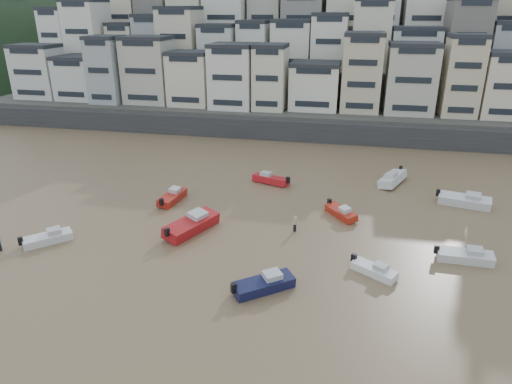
% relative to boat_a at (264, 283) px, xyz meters
% --- Properties ---
extents(sea_strip, '(340.00, 340.00, 0.00)m').
position_rel_boat_a_xyz_m(sea_strip, '(-122.65, 126.33, -0.77)').
color(sea_strip, '#3F535A').
rests_on(sea_strip, ground).
extents(harbor_wall, '(140.00, 3.00, 3.50)m').
position_rel_boat_a_xyz_m(harbor_wall, '(-2.65, 46.33, 0.98)').
color(harbor_wall, '#38383A').
rests_on(harbor_wall, ground).
extents(hillside, '(141.04, 66.00, 50.00)m').
position_rel_boat_a_xyz_m(hillside, '(2.09, 86.17, 12.24)').
color(hillside, '#4C4C47').
rests_on(hillside, ground).
extents(headland, '(216.00, 135.00, 53.33)m').
position_rel_boat_a_xyz_m(headland, '(-107.65, 116.32, -0.75)').
color(headland, black).
rests_on(headland, ground).
extents(boat_a, '(5.60, 4.93, 1.54)m').
position_rel_boat_a_xyz_m(boat_a, '(0.00, 0.00, 0.00)').
color(boat_a, '#121539').
rests_on(boat_a, ground).
extents(boat_b, '(4.51, 3.59, 1.21)m').
position_rel_boat_a_xyz_m(boat_b, '(8.90, 4.39, -0.17)').
color(boat_b, white).
rests_on(boat_b, ground).
extents(boat_c, '(5.05, 7.55, 1.97)m').
position_rel_boat_a_xyz_m(boat_c, '(-9.37, 8.86, 0.21)').
color(boat_c, '#A31418').
rests_on(boat_c, ground).
extents(boat_d, '(5.37, 1.88, 1.45)m').
position_rel_boat_a_xyz_m(boat_d, '(17.09, 8.38, -0.05)').
color(boat_d, silver).
rests_on(boat_d, ground).
extents(boat_e, '(4.20, 4.71, 1.30)m').
position_rel_boat_a_xyz_m(boat_e, '(5.61, 15.81, -0.12)').
color(boat_e, '#A32114').
rests_on(boat_e, ground).
extents(boat_f, '(2.34, 5.52, 1.46)m').
position_rel_boat_a_xyz_m(boat_f, '(-14.33, 15.93, -0.04)').
color(boat_f, '#A01D13').
rests_on(boat_f, ground).
extents(boat_g, '(6.55, 3.37, 1.70)m').
position_rel_boat_a_xyz_m(boat_g, '(19.60, 21.85, 0.08)').
color(boat_g, silver).
rests_on(boat_g, ground).
extents(boat_h, '(5.65, 3.39, 1.47)m').
position_rel_boat_a_xyz_m(boat_h, '(-3.88, 24.44, -0.04)').
color(boat_h, '#AA151A').
rests_on(boat_h, ground).
extents(boat_i, '(4.48, 6.80, 1.77)m').
position_rel_boat_a_xyz_m(boat_i, '(11.82, 27.58, 0.11)').
color(boat_i, silver).
rests_on(boat_i, ground).
extents(boat_j, '(4.69, 4.70, 1.36)m').
position_rel_boat_a_xyz_m(boat_j, '(-22.45, 3.56, -0.09)').
color(boat_j, silver).
rests_on(boat_j, ground).
extents(person_pink, '(0.44, 0.44, 1.74)m').
position_rel_boat_a_xyz_m(person_pink, '(1.06, 11.22, 0.10)').
color(person_pink, tan).
rests_on(person_pink, ground).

